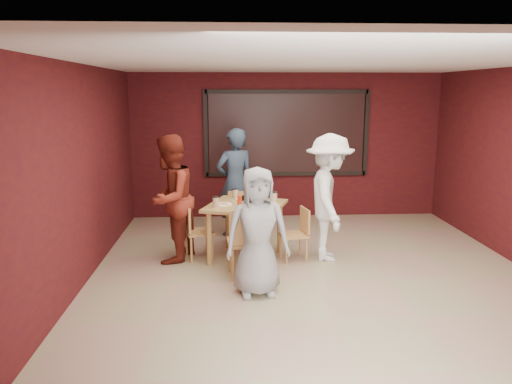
{
  "coord_description": "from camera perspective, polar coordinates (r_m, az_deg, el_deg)",
  "views": [
    {
      "loc": [
        -1.12,
        -6.16,
        2.46
      ],
      "look_at": [
        -0.73,
        0.94,
        1.01
      ],
      "focal_mm": 35.0,
      "sensor_mm": 36.0,
      "label": 1
    }
  ],
  "objects": [
    {
      "name": "diner_front",
      "position": [
        6.02,
        0.17,
        -4.58
      ],
      "size": [
        0.82,
        0.57,
        1.58
      ],
      "primitive_type": "imported",
      "rotation": [
        0.0,
        0.0,
        0.1
      ],
      "color": "#9B9B9B",
      "rests_on": "floor"
    },
    {
      "name": "chair_front",
      "position": [
        6.59,
        -1.17,
        -5.39
      ],
      "size": [
        0.5,
        0.5,
        0.96
      ],
      "color": "#CC834F",
      "rests_on": "floor"
    },
    {
      "name": "diner_left",
      "position": [
        7.31,
        -9.79,
        -0.77
      ],
      "size": [
        0.95,
        1.08,
        1.85
      ],
      "primitive_type": "imported",
      "rotation": [
        0.0,
        0.0,
        -1.89
      ],
      "color": "maroon",
      "rests_on": "floor"
    },
    {
      "name": "diner_right",
      "position": [
        7.35,
        8.37,
        -0.63
      ],
      "size": [
        0.79,
        1.25,
        1.86
      ],
      "primitive_type": "imported",
      "rotation": [
        0.0,
        0.0,
        1.49
      ],
      "color": "white",
      "rests_on": "floor"
    },
    {
      "name": "dining_table",
      "position": [
        7.31,
        -1.19,
        -2.24
      ],
      "size": [
        1.33,
        1.33,
        0.98
      ],
      "color": "#B08248",
      "rests_on": "floor"
    },
    {
      "name": "chair_left",
      "position": [
        7.43,
        -7.06,
        -4.19
      ],
      "size": [
        0.49,
        0.49,
        0.81
      ],
      "color": "#CC834F",
      "rests_on": "floor"
    },
    {
      "name": "chair_right",
      "position": [
        7.37,
        4.82,
        -4.45
      ],
      "size": [
        0.44,
        0.44,
        0.78
      ],
      "color": "#CC834F",
      "rests_on": "floor"
    },
    {
      "name": "window_blinds",
      "position": [
        9.71,
        3.53,
        6.71
      ],
      "size": [
        3.0,
        0.02,
        1.5
      ],
      "primitive_type": "cube",
      "color": "black"
    },
    {
      "name": "floor",
      "position": [
        6.72,
        6.79,
        -10.02
      ],
      "size": [
        7.0,
        7.0,
        0.0
      ],
      "primitive_type": "plane",
      "color": "tan",
      "rests_on": "ground"
    },
    {
      "name": "chair_back",
      "position": [
        8.1,
        -1.8,
        -2.64
      ],
      "size": [
        0.44,
        0.44,
        0.85
      ],
      "color": "#CC834F",
      "rests_on": "floor"
    },
    {
      "name": "diner_back",
      "position": [
        8.49,
        -2.41,
        1.09
      ],
      "size": [
        0.79,
        0.66,
        1.85
      ],
      "primitive_type": "imported",
      "rotation": [
        0.0,
        0.0,
        3.51
      ],
      "color": "#2C3B4E",
      "rests_on": "floor"
    }
  ]
}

